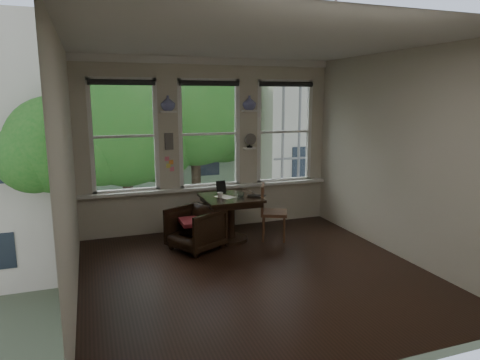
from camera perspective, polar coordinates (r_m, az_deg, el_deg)
name	(u,v)px	position (r m, az deg, el deg)	size (l,w,h in m)	color
ground	(255,273)	(5.91, 2.00, -12.27)	(4.50, 4.50, 0.00)	black
ceiling	(257,42)	(5.48, 2.22, 17.97)	(4.50, 4.50, 0.00)	silver
wall_back	(209,145)	(7.62, -4.15, 4.65)	(4.50, 4.50, 0.00)	beige
wall_front	(359,203)	(3.54, 15.64, -2.98)	(4.50, 4.50, 0.00)	beige
wall_left	(68,173)	(5.12, -21.99, 0.83)	(4.50, 4.50, 0.00)	beige
wall_right	(399,155)	(6.66, 20.45, 3.09)	(4.50, 4.50, 0.00)	beige
window_left	(124,136)	(7.35, -15.19, 5.64)	(1.10, 0.12, 1.90)	white
window_center	(209,134)	(7.60, -4.17, 6.15)	(1.10, 0.12, 1.90)	white
window_right	(284,132)	(8.10, 5.82, 6.42)	(1.10, 0.12, 1.90)	white
shelf_left	(168,112)	(7.32, -9.55, 8.99)	(0.26, 0.16, 0.03)	white
shelf_right	(249,111)	(7.71, 1.26, 9.22)	(0.26, 0.16, 0.03)	white
intercom	(169,141)	(7.38, -9.47, 5.11)	(0.14, 0.06, 0.28)	#59544F
sticky_notes	(169,162)	(7.43, -9.40, 2.43)	(0.16, 0.01, 0.24)	pink
desk_fan	(250,143)	(7.72, 1.29, 4.99)	(0.20, 0.20, 0.24)	#59544F
vase_left	(168,103)	(7.32, -9.59, 10.08)	(0.24, 0.24, 0.25)	silver
vase_right	(249,103)	(7.70, 1.26, 10.26)	(0.24, 0.24, 0.25)	silver
table	(231,219)	(7.04, -1.27, -5.18)	(0.90, 0.90, 0.75)	black
armchair_left	(195,229)	(6.70, -5.96, -6.47)	(0.71, 0.73, 0.66)	black
cushion_red	(195,221)	(6.67, -5.98, -5.50)	(0.45, 0.45, 0.06)	maroon
side_chair_right	(274,212)	(7.12, 4.57, -4.33)	(0.42, 0.42, 0.92)	#49281A
laptop	(256,196)	(6.90, 2.11, -2.20)	(0.31, 0.20, 0.02)	black
mug	(220,195)	(6.85, -2.67, -2.03)	(0.10, 0.10, 0.09)	white
drinking_glass	(240,194)	(6.89, 0.06, -1.89)	(0.13, 0.13, 0.10)	white
tablet	(221,187)	(7.13, -2.53, -0.97)	(0.16, 0.02, 0.22)	black
papers	(225,197)	(6.92, -2.00, -2.24)	(0.22, 0.30, 0.00)	silver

